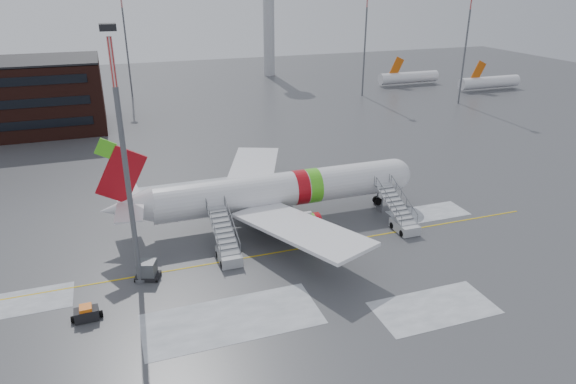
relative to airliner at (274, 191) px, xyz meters
name	(u,v)px	position (x,y,z in m)	size (l,w,h in m)	color
ground	(267,249)	(-2.73, -6.22, -3.42)	(260.00, 260.00, 0.00)	#494C4F
airliner	(274,191)	(0.00, 0.00, 0.00)	(35.03, 32.97, 11.18)	white
airstair_fwd	(401,219)	(12.27, -6.54, -2.35)	(2.05, 7.70, 3.48)	#B7BABF
airstair_aft	(227,248)	(-6.86, -6.54, -2.35)	(2.05, 7.70, 3.48)	#A2A4A9
pushback_tug	(341,239)	(4.58, -7.77, -2.76)	(2.93, 2.63, 1.48)	black
uld_container	(147,271)	(-14.45, -7.84, -2.62)	(2.48, 2.14, 1.71)	black
baggage_tractor	(87,314)	(-19.55, -12.48, -2.89)	(2.40, 1.16, 1.24)	black
light_mast_near	(125,160)	(-15.15, -8.22, 8.04)	(1.20, 1.20, 21.93)	#595B60
control_tower	(268,4)	(27.27, 88.78, 15.33)	(6.40, 6.40, 30.00)	#B2B5BA
light_mast_far_ne	(366,33)	(39.27, 55.78, 10.42)	(1.20, 1.20, 24.25)	#595B60
light_mast_far_n	(125,34)	(-10.73, 71.78, 10.42)	(1.20, 1.20, 24.25)	#595B60
light_mast_far_e	(467,37)	(55.27, 41.78, 10.42)	(1.20, 1.20, 24.25)	#595B60
distant_aircraft	(433,88)	(59.77, 57.78, -3.42)	(35.00, 18.00, 8.00)	#D8590C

